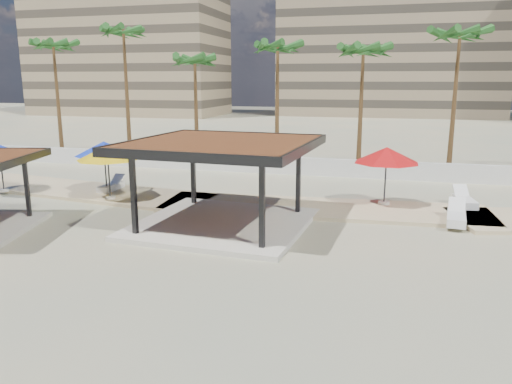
# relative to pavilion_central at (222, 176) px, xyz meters

# --- Properties ---
(ground) EXTENTS (200.00, 200.00, 0.00)m
(ground) POSITION_rel_pavilion_central_xyz_m (1.82, -3.10, -2.27)
(ground) COLOR tan
(ground) RESTS_ON ground
(promenade) EXTENTS (44.45, 7.97, 0.24)m
(promenade) POSITION_rel_pavilion_central_xyz_m (3.82, 4.56, -2.21)
(promenade) COLOR #C6B284
(promenade) RESTS_ON ground
(boundary_wall) EXTENTS (56.00, 0.30, 1.20)m
(boundary_wall) POSITION_rel_pavilion_central_xyz_m (1.82, 12.90, -1.67)
(boundary_wall) COLOR silver
(boundary_wall) RESTS_ON ground
(building_west) EXTENTS (34.00, 16.00, 32.40)m
(building_west) POSITION_rel_pavilion_central_xyz_m (-40.18, 64.90, 13.00)
(building_west) COLOR #937F60
(building_west) RESTS_ON ground
(building_mid) EXTENTS (38.00, 16.00, 30.40)m
(building_mid) POSITION_rel_pavilion_central_xyz_m (5.82, 74.90, 12.00)
(building_mid) COLOR #847259
(building_mid) RESTS_ON ground
(pavilion_central) EXTENTS (7.97, 7.97, 3.80)m
(pavilion_central) POSITION_rel_pavilion_central_xyz_m (0.00, 0.00, 0.00)
(pavilion_central) COLOR beige
(pavilion_central) RESTS_ON ground
(umbrella_a) EXTENTS (3.62, 3.62, 2.84)m
(umbrella_a) POSITION_rel_pavilion_central_xyz_m (-8.27, 4.12, 0.35)
(umbrella_a) COLOR beige
(umbrella_a) RESTS_ON promenade
(umbrella_b) EXTENTS (4.21, 4.21, 2.84)m
(umbrella_b) POSITION_rel_pavilion_central_xyz_m (-7.19, 2.70, 0.35)
(umbrella_b) COLOR beige
(umbrella_b) RESTS_ON promenade
(umbrella_c) EXTENTS (4.23, 4.23, 2.90)m
(umbrella_c) POSITION_rel_pavilion_central_xyz_m (6.79, 5.26, 0.40)
(umbrella_c) COLOR beige
(umbrella_c) RESTS_ON promenade
(umbrella_f) EXTENTS (3.74, 3.74, 2.66)m
(umbrella_f) POSITION_rel_pavilion_central_xyz_m (-13.92, 2.70, 0.19)
(umbrella_f) COLOR beige
(umbrella_f) RESTS_ON promenade
(lounger_a) EXTENTS (0.71, 2.04, 0.76)m
(lounger_a) POSITION_rel_pavilion_central_xyz_m (-8.31, 4.66, -1.91)
(lounger_a) COLOR white
(lounger_a) RESTS_ON promenade
(lounger_b) EXTENTS (1.05, 2.32, 0.85)m
(lounger_b) POSITION_rel_pavilion_central_xyz_m (10.68, 6.15, -1.89)
(lounger_b) COLOR white
(lounger_b) RESTS_ON promenade
(lounger_c) EXTENTS (0.98, 2.38, 0.88)m
(lounger_c) POSITION_rel_pavilion_central_xyz_m (9.93, 2.75, -1.88)
(lounger_c) COLOR white
(lounger_c) RESTS_ON promenade
(palm_a) EXTENTS (3.00, 3.00, 9.81)m
(palm_a) POSITION_rel_pavilion_central_xyz_m (-19.18, 15.20, 6.34)
(palm_a) COLOR brown
(palm_a) RESTS_ON ground
(palm_b) EXTENTS (3.00, 3.00, 10.73)m
(palm_b) POSITION_rel_pavilion_central_xyz_m (-13.18, 15.60, 7.20)
(palm_b) COLOR brown
(palm_b) RESTS_ON ground
(palm_c) EXTENTS (3.00, 3.00, 8.51)m
(palm_c) POSITION_rel_pavilion_central_xyz_m (-7.18, 15.00, 5.12)
(palm_c) COLOR brown
(palm_c) RESTS_ON ground
(palm_d) EXTENTS (3.00, 3.00, 9.39)m
(palm_d) POSITION_rel_pavilion_central_xyz_m (-1.18, 15.80, 5.95)
(palm_d) COLOR brown
(palm_d) RESTS_ON ground
(palm_e) EXTENTS (3.00, 3.00, 9.06)m
(palm_e) POSITION_rel_pavilion_central_xyz_m (4.82, 15.30, 5.64)
(palm_e) COLOR brown
(palm_e) RESTS_ON ground
(palm_f) EXTENTS (3.00, 3.00, 9.99)m
(palm_f) POSITION_rel_pavilion_central_xyz_m (10.82, 15.50, 6.51)
(palm_f) COLOR brown
(palm_f) RESTS_ON ground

